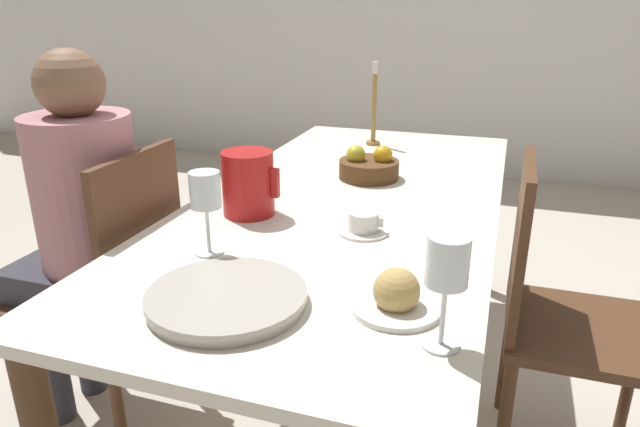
# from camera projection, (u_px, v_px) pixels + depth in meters

# --- Properties ---
(ground_plane) EXTENTS (20.00, 20.00, 0.00)m
(ground_plane) POSITION_uv_depth(u_px,v_px,m) (346.00, 387.00, 2.06)
(ground_plane) COLOR beige
(wall_back) EXTENTS (10.00, 0.06, 2.60)m
(wall_back) POSITION_uv_depth(u_px,v_px,m) (458.00, 2.00, 4.22)
(wall_back) COLOR white
(wall_back) RESTS_ON ground_plane
(dining_table) EXTENTS (0.91, 2.00, 0.73)m
(dining_table) POSITION_uv_depth(u_px,v_px,m) (349.00, 223.00, 1.83)
(dining_table) COLOR silver
(dining_table) RESTS_ON ground_plane
(chair_person_side) EXTENTS (0.42, 0.42, 0.92)m
(chair_person_side) POSITION_uv_depth(u_px,v_px,m) (113.00, 285.00, 1.74)
(chair_person_side) COLOR #51331E
(chair_person_side) RESTS_ON ground_plane
(chair_opposite) EXTENTS (0.42, 0.42, 0.92)m
(chair_opposite) POSITION_uv_depth(u_px,v_px,m) (559.00, 313.00, 1.59)
(chair_opposite) COLOR #51331E
(chair_opposite) RESTS_ON ground_plane
(person_seated) EXTENTS (0.39, 0.41, 1.19)m
(person_seated) POSITION_uv_depth(u_px,v_px,m) (81.00, 215.00, 1.70)
(person_seated) COLOR #33333D
(person_seated) RESTS_ON ground_plane
(red_pitcher) EXTENTS (0.17, 0.15, 0.19)m
(red_pitcher) POSITION_uv_depth(u_px,v_px,m) (248.00, 183.00, 1.63)
(red_pitcher) COLOR red
(red_pitcher) RESTS_ON dining_table
(wine_glass_water) EXTENTS (0.07, 0.07, 0.21)m
(wine_glass_water) POSITION_uv_depth(u_px,v_px,m) (205.00, 194.00, 1.35)
(wine_glass_water) COLOR white
(wine_glass_water) RESTS_ON dining_table
(wine_glass_juice) EXTENTS (0.07, 0.07, 0.21)m
(wine_glass_juice) POSITION_uv_depth(u_px,v_px,m) (447.00, 267.00, 0.97)
(wine_glass_juice) COLOR white
(wine_glass_juice) RESTS_ON dining_table
(teacup_near_person) EXTENTS (0.14, 0.14, 0.06)m
(teacup_near_person) POSITION_uv_depth(u_px,v_px,m) (363.00, 224.00, 1.52)
(teacup_near_person) COLOR white
(teacup_near_person) RESTS_ON dining_table
(serving_tray) EXTENTS (0.33, 0.33, 0.03)m
(serving_tray) POSITION_uv_depth(u_px,v_px,m) (227.00, 298.00, 1.16)
(serving_tray) COLOR #B7B2A8
(serving_tray) RESTS_ON dining_table
(bread_plate) EXTENTS (0.18, 0.18, 0.09)m
(bread_plate) POSITION_uv_depth(u_px,v_px,m) (396.00, 296.00, 1.14)
(bread_plate) COLOR white
(bread_plate) RESTS_ON dining_table
(fruit_bowl) EXTENTS (0.21, 0.21, 0.12)m
(fruit_bowl) POSITION_uv_depth(u_px,v_px,m) (369.00, 167.00, 1.98)
(fruit_bowl) COLOR brown
(fruit_bowl) RESTS_ON dining_table
(candlestick_tall) EXTENTS (0.06, 0.06, 0.35)m
(candlestick_tall) POSITION_uv_depth(u_px,v_px,m) (374.00, 113.00, 2.41)
(candlestick_tall) COLOR olive
(candlestick_tall) RESTS_ON dining_table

